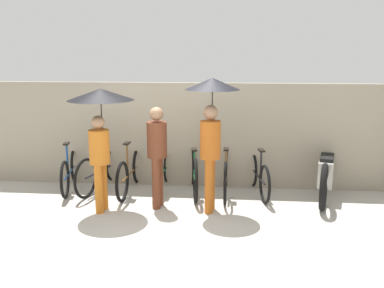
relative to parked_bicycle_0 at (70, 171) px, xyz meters
The scene contains 13 objects.
ground_plane 2.31m from the parked_bicycle_0, 40.72° to the right, with size 30.00×30.00×0.00m, color #B7B2A8.
back_wall 1.89m from the parked_bicycle_0, 13.92° to the left, with size 12.62×0.12×1.95m.
parked_bicycle_0 is the anchor object (origin of this frame).
parked_bicycle_1 0.58m from the parked_bicycle_0, ahead, with size 0.56×1.74×0.97m.
parked_bicycle_2 1.15m from the parked_bicycle_0, ahead, with size 0.44×1.79×0.96m.
parked_bicycle_3 1.73m from the parked_bicycle_0, ahead, with size 0.44×1.72×1.01m.
parked_bicycle_4 2.30m from the parked_bicycle_0, ahead, with size 0.44×1.78×1.09m.
parked_bicycle_5 2.88m from the parked_bicycle_0, ahead, with size 0.44×1.81×1.01m.
parked_bicycle_6 3.45m from the parked_bicycle_0, ahead, with size 0.46×1.60×1.06m.
pedestrian_leading 1.79m from the parked_bicycle_0, 45.92° to the right, with size 1.04×1.04×1.95m.
pedestrian_center 2.03m from the parked_bicycle_0, 23.57° to the right, with size 0.32×0.32×1.66m.
pedestrian_trailing 3.03m from the parked_bicycle_0, 17.30° to the right, with size 0.85×0.85×2.11m.
motorcycle 4.62m from the parked_bicycle_0, ahead, with size 0.77×2.06×0.95m.
Camera 1 is at (1.22, -5.89, 2.52)m, focal length 40.00 mm.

